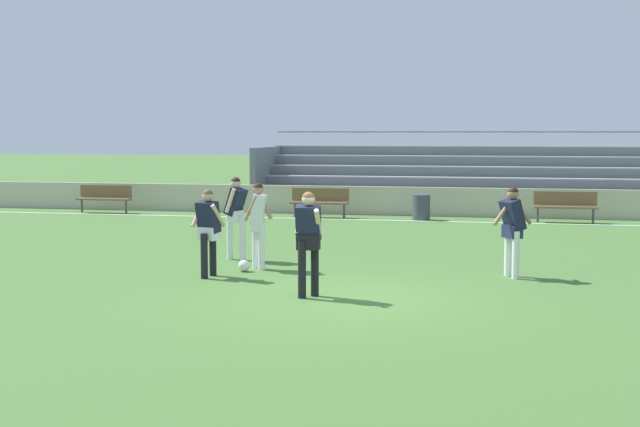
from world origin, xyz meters
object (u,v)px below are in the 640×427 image
Objects in this scene: bench_far_right at (565,204)px; player_dark_on_ball at (308,234)px; bleacher_stand at (538,176)px; bench_centre_sideline at (105,196)px; trash_bin at (421,207)px; bench_far_left at (320,200)px; player_dark_wide_right at (236,211)px; soccer_ball at (244,266)px; player_dark_overlapping at (512,224)px; player_dark_trailing_run at (208,225)px; player_white_dropping_back at (258,218)px.

player_dark_on_ball is at bearing -110.81° from bench_far_right.
bleacher_stand is 10.78× the size of bench_centre_sideline.
bench_far_left is at bearing 177.88° from trash_bin.
trash_bin is 9.47m from player_dark_wide_right.
bench_centre_sideline is 13.17m from soccer_ball.
bench_far_left is 10.52m from soccer_ball.
bleacher_stand is 25.43× the size of trash_bin.
bench_far_left is 1.09× the size of player_dark_overlapping.
player_dark_trailing_run reaches higher than trash_bin.
player_white_dropping_back is at bearing -122.20° from bench_far_right.
bench_far_right reaches higher than trash_bin.
player_white_dropping_back reaches higher than bench_centre_sideline.
bleacher_stand is at bearing 32.58° from bench_far_left.
trash_bin is at bearing 71.54° from player_dark_wide_right.
bench_far_left is at bearing 101.19° from player_dark_on_ball.
player_dark_overlapping is at bearing -10.41° from player_dark_wide_right.
player_dark_wide_right is (7.36, -9.08, 0.48)m from bench_centre_sideline.
player_dark_trailing_run is 7.32× the size of soccer_ball.
bench_far_right is at bearing 69.19° from player_dark_on_ball.
bench_centre_sideline is 13.02m from player_white_dropping_back.
soccer_ball is (-5.97, -14.78, -1.02)m from bleacher_stand.
bench_centre_sideline is (-13.92, -4.30, -0.59)m from bleacher_stand.
player_white_dropping_back is at bearing -179.37° from player_dark_overlapping.
bench_far_left is at bearing 91.02° from player_dark_wide_right.
bleacher_stand is 11.30× the size of player_dark_wide_right.
player_dark_overlapping is (3.21, 2.60, -0.03)m from player_dark_on_ball.
player_dark_trailing_run is at bearing 146.11° from player_dark_on_ball.
soccer_ball is (0.75, -10.48, -0.44)m from bench_far_left.
bench_far_left is 11.23m from player_dark_trailing_run.
player_dark_on_ball reaches higher than bench_far_right.
soccer_ball is at bearing -103.02° from trash_bin.
player_dark_trailing_run is at bearing -85.95° from player_dark_wide_right.
player_white_dropping_back is (8.14, -10.15, 0.45)m from bench_centre_sideline.
player_dark_overlapping is at bearing 4.45° from soccer_ball.
soccer_ball is (0.59, -1.41, -0.92)m from player_dark_wide_right.
bench_far_left is 1.05× the size of player_dark_wide_right.
player_white_dropping_back reaches higher than trash_bin.
player_white_dropping_back is (-5.78, -14.45, -0.14)m from bleacher_stand.
soccer_ball is at bearing -175.55° from player_dark_overlapping.
player_dark_on_ball is (2.51, -12.70, 0.47)m from bench_far_left.
bench_far_right is 13.59m from player_dark_on_ball.
bleacher_stand is at bearing 51.02° from trash_bin.
bleacher_stand is 10.78× the size of bench_far_right.
bench_centre_sideline is 16.40m from player_dark_overlapping.
soccer_ball is at bearing -120.05° from player_white_dropping_back.
player_dark_trailing_run is at bearing -168.25° from player_dark_overlapping.
bench_far_left reaches higher than soccer_ball.
player_dark_on_ball is 7.72× the size of soccer_ball.
bench_centre_sideline is at bearing 141.98° from player_dark_overlapping.
bench_centre_sideline is at bearing -162.85° from bleacher_stand.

